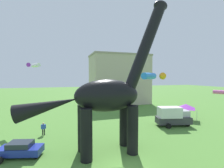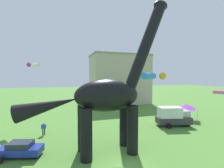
{
  "view_description": "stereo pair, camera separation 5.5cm",
  "coord_description": "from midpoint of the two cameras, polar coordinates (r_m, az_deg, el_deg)",
  "views": [
    {
      "loc": [
        -5.34,
        -12.58,
        8.2
      ],
      "look_at": [
        0.44,
        5.26,
        7.36
      ],
      "focal_mm": 25.56,
      "sensor_mm": 36.0,
      "label": 1
    },
    {
      "loc": [
        -5.28,
        -12.6,
        8.2
      ],
      "look_at": [
        0.44,
        5.26,
        7.36
      ],
      "focal_mm": 25.56,
      "sensor_mm": 36.0,
      "label": 2
    }
  ],
  "objects": [
    {
      "name": "person_photographer",
      "position": [
        25.17,
        -23.37,
        -14.1
      ],
      "size": [
        0.66,
        0.29,
        1.77
      ],
      "rotation": [
        0.0,
        0.0,
        5.73
      ],
      "color": "black",
      "rests_on": "ground_plane"
    },
    {
      "name": "background_building_block",
      "position": [
        49.94,
        2.51,
        1.79
      ],
      "size": [
        17.59,
        10.69,
        15.02
      ],
      "color": "#B7A893",
      "rests_on": "ground_plane"
    },
    {
      "name": "festival_canopy_tent",
      "position": [
        33.99,
        24.87,
        -7.25
      ],
      "size": [
        3.15,
        3.15,
        3.0
      ],
      "color": "#B2B2B7",
      "rests_on": "ground_plane"
    },
    {
      "name": "kite_high_right",
      "position": [
        15.16,
        13.88,
        2.8
      ],
      "size": [
        2.16,
        2.27,
        0.64
      ],
      "color": "#287AE5"
    },
    {
      "name": "kite_trailing",
      "position": [
        21.02,
        34.55,
        -2.41
      ],
      "size": [
        1.59,
        1.57,
        0.45
      ],
      "color": "pink"
    },
    {
      "name": "dinosaur_sculpture",
      "position": [
        17.16,
        -2.03,
        -4.14
      ],
      "size": [
        16.39,
        3.47,
        17.13
      ],
      "rotation": [
        0.0,
        0.0,
        0.08
      ],
      "color": "black",
      "rests_on": "ground_plane"
    },
    {
      "name": "kite_apex",
      "position": [
        31.06,
        -26.13,
        6.06
      ],
      "size": [
        2.49,
        2.43,
        0.71
      ],
      "color": "white"
    },
    {
      "name": "parked_sedan_left",
      "position": [
        19.98,
        -30.0,
        -19.51
      ],
      "size": [
        4.52,
        2.82,
        1.55
      ],
      "rotation": [
        0.0,
        0.0,
        -0.27
      ],
      "color": "navy",
      "rests_on": "ground_plane"
    },
    {
      "name": "parked_box_truck",
      "position": [
        29.01,
        20.88,
        -10.65
      ],
      "size": [
        5.94,
        3.38,
        3.2
      ],
      "rotation": [
        0.0,
        0.0,
        -0.24
      ],
      "color": "#38383D",
      "rests_on": "ground_plane"
    }
  ]
}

